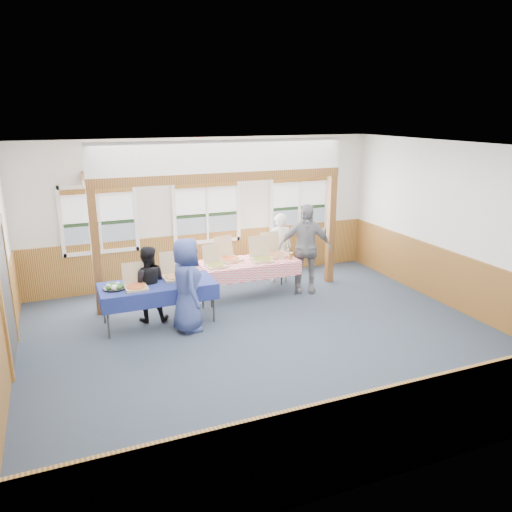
% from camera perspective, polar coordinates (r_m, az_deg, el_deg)
% --- Properties ---
extents(floor, '(8.00, 8.00, 0.00)m').
position_cam_1_polar(floor, '(8.57, 1.42, -9.62)').
color(floor, '#25303C').
rests_on(floor, ground).
extents(ceiling, '(8.00, 8.00, 0.00)m').
position_cam_1_polar(ceiling, '(7.73, 1.59, 12.26)').
color(ceiling, white).
rests_on(ceiling, wall_back).
extents(wall_back, '(8.00, 0.00, 8.00)m').
position_cam_1_polar(wall_back, '(11.21, -5.71, 5.17)').
color(wall_back, silver).
rests_on(wall_back, floor).
extents(wall_front, '(8.00, 0.00, 8.00)m').
position_cam_1_polar(wall_front, '(5.18, 17.40, -8.91)').
color(wall_front, silver).
rests_on(wall_front, floor).
extents(wall_right, '(0.00, 8.00, 8.00)m').
position_cam_1_polar(wall_right, '(10.24, 22.52, 2.95)').
color(wall_right, silver).
rests_on(wall_right, floor).
extents(wainscot_back, '(7.98, 0.05, 1.10)m').
position_cam_1_polar(wainscot_back, '(11.43, -5.52, -0.02)').
color(wainscot_back, brown).
rests_on(wainscot_back, floor).
extents(wainscot_front, '(7.98, 0.05, 1.10)m').
position_cam_1_polar(wainscot_front, '(5.71, 16.30, -18.42)').
color(wainscot_front, brown).
rests_on(wainscot_front, floor).
extents(wainscot_left, '(0.05, 6.98, 1.10)m').
position_cam_1_polar(wainscot_left, '(7.79, -26.88, -9.78)').
color(wainscot_left, brown).
rests_on(wainscot_left, floor).
extents(wainscot_right, '(0.05, 6.98, 1.10)m').
position_cam_1_polar(wainscot_right, '(10.49, 21.80, -2.65)').
color(wainscot_right, brown).
rests_on(wainscot_right, floor).
extents(cased_opening, '(0.06, 1.30, 2.10)m').
position_cam_1_polar(cased_opening, '(8.44, -26.80, -4.13)').
color(cased_opening, '#2F2F2F').
rests_on(cased_opening, wall_left).
extents(window_left, '(1.56, 0.10, 1.46)m').
position_cam_1_polar(window_left, '(10.74, -17.52, 4.45)').
color(window_left, white).
rests_on(window_left, wall_back).
extents(window_mid, '(1.56, 0.10, 1.46)m').
position_cam_1_polar(window_mid, '(11.15, -5.65, 5.53)').
color(window_mid, white).
rests_on(window_mid, wall_back).
extents(window_right, '(1.56, 0.10, 1.46)m').
position_cam_1_polar(window_right, '(12.00, 4.99, 6.31)').
color(window_right, white).
rests_on(window_right, wall_back).
extents(post_left, '(0.15, 0.15, 2.40)m').
position_cam_1_polar(post_left, '(9.71, -17.82, 0.31)').
color(post_left, '#553B13').
rests_on(post_left, floor).
extents(post_right, '(0.15, 0.15, 2.40)m').
position_cam_1_polar(post_right, '(11.20, 8.53, 2.97)').
color(post_right, '#553B13').
rests_on(post_right, floor).
extents(cross_beam, '(5.15, 0.18, 0.18)m').
position_cam_1_polar(cross_beam, '(9.94, -3.84, 9.00)').
color(cross_beam, '#553B13').
rests_on(cross_beam, post_left).
extents(table_left, '(2.22, 1.52, 0.76)m').
position_cam_1_polar(table_left, '(9.16, -11.17, -3.40)').
color(table_left, '#2F2F2F').
rests_on(table_left, floor).
extents(table_right, '(2.09, 1.04, 0.76)m').
position_cam_1_polar(table_right, '(10.32, -0.85, -0.84)').
color(table_right, '#2F2F2F').
rests_on(table_right, floor).
extents(pizza_box_a, '(0.39, 0.47, 0.41)m').
position_cam_1_polar(pizza_box_a, '(8.96, -13.59, -3.21)').
color(pizza_box_a, tan).
rests_on(pizza_box_a, table_left).
extents(pizza_box_b, '(0.43, 0.52, 0.46)m').
position_cam_1_polar(pizza_box_b, '(9.34, -9.31, -2.14)').
color(pizza_box_b, tan).
rests_on(pizza_box_b, table_left).
extents(pizza_box_c, '(0.42, 0.49, 0.41)m').
position_cam_1_polar(pizza_box_c, '(9.96, -4.69, -0.83)').
color(pizza_box_c, tan).
rests_on(pizza_box_c, table_right).
extents(pizza_box_d, '(0.53, 0.60, 0.47)m').
position_cam_1_polar(pizza_box_d, '(10.34, -3.09, -0.12)').
color(pizza_box_d, tan).
rests_on(pizza_box_d, table_right).
extents(pizza_box_e, '(0.49, 0.57, 0.47)m').
position_cam_1_polar(pizza_box_e, '(10.31, 0.63, -0.15)').
color(pizza_box_e, tan).
rests_on(pizza_box_e, table_right).
extents(pizza_box_f, '(0.45, 0.54, 0.47)m').
position_cam_1_polar(pizza_box_f, '(10.66, 2.12, 0.38)').
color(pizza_box_f, tan).
rests_on(pizza_box_f, table_right).
extents(veggie_tray, '(0.40, 0.40, 0.09)m').
position_cam_1_polar(veggie_tray, '(9.04, -15.87, -3.44)').
color(veggie_tray, black).
rests_on(veggie_tray, table_left).
extents(drink_glass, '(0.07, 0.07, 0.15)m').
position_cam_1_polar(drink_glass, '(10.39, 4.02, -0.02)').
color(drink_glass, '#915718').
rests_on(drink_glass, table_right).
extents(woman_white, '(0.63, 0.47, 1.58)m').
position_cam_1_polar(woman_white, '(11.19, 2.71, 0.94)').
color(woman_white, silver).
rests_on(woman_white, floor).
extents(woman_black, '(0.79, 0.67, 1.42)m').
position_cam_1_polar(woman_black, '(9.30, -12.26, -3.13)').
color(woman_black, black).
rests_on(woman_black, floor).
extents(man_blue, '(0.54, 0.82, 1.67)m').
position_cam_1_polar(man_blue, '(8.74, -7.92, -3.30)').
color(man_blue, navy).
rests_on(man_blue, floor).
extents(person_grey, '(1.21, 0.89, 1.90)m').
position_cam_1_polar(person_grey, '(10.58, 5.65, 0.90)').
color(person_grey, gray).
rests_on(person_grey, floor).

